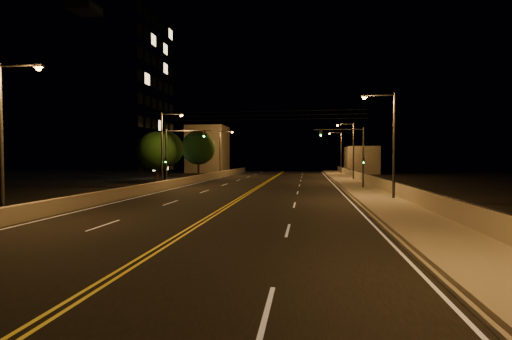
# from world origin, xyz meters

# --- Properties ---
(ground) EXTENTS (160.00, 160.00, 0.00)m
(ground) POSITION_xyz_m (0.00, 0.00, 0.00)
(ground) COLOR black
(ground) RESTS_ON ground
(road) EXTENTS (18.00, 120.00, 0.02)m
(road) POSITION_xyz_m (0.00, 20.00, 0.01)
(road) COLOR black
(road) RESTS_ON ground
(sidewalk) EXTENTS (3.60, 120.00, 0.30)m
(sidewalk) POSITION_xyz_m (10.80, 20.00, 0.15)
(sidewalk) COLOR gray
(sidewalk) RESTS_ON ground
(curb) EXTENTS (0.14, 120.00, 0.15)m
(curb) POSITION_xyz_m (8.93, 20.00, 0.07)
(curb) COLOR gray
(curb) RESTS_ON ground
(parapet_wall) EXTENTS (0.30, 120.00, 1.00)m
(parapet_wall) POSITION_xyz_m (12.45, 20.00, 0.80)
(parapet_wall) COLOR gray
(parapet_wall) RESTS_ON sidewalk
(jersey_barrier) EXTENTS (0.45, 120.00, 0.90)m
(jersey_barrier) POSITION_xyz_m (-9.34, 20.00, 0.45)
(jersey_barrier) COLOR gray
(jersey_barrier) RESTS_ON ground
(distant_building_right) EXTENTS (6.00, 10.00, 5.53)m
(distant_building_right) POSITION_xyz_m (16.50, 72.83, 2.76)
(distant_building_right) COLOR gray
(distant_building_right) RESTS_ON ground
(distant_building_left) EXTENTS (8.00, 8.00, 10.07)m
(distant_building_left) POSITION_xyz_m (-16.00, 72.02, 5.03)
(distant_building_left) COLOR gray
(distant_building_left) RESTS_ON ground
(parapet_rail) EXTENTS (0.06, 120.00, 0.06)m
(parapet_rail) POSITION_xyz_m (12.45, 20.00, 1.33)
(parapet_rail) COLOR black
(parapet_rail) RESTS_ON parapet_wall
(lane_markings) EXTENTS (17.32, 116.00, 0.00)m
(lane_markings) POSITION_xyz_m (0.00, 19.93, 0.02)
(lane_markings) COLOR silver
(lane_markings) RESTS_ON road
(streetlight_1) EXTENTS (2.55, 0.28, 8.14)m
(streetlight_1) POSITION_xyz_m (11.49, 22.47, 4.76)
(streetlight_1) COLOR #2D2D33
(streetlight_1) RESTS_ON ground
(streetlight_2) EXTENTS (2.55, 0.28, 8.14)m
(streetlight_2) POSITION_xyz_m (11.49, 46.77, 4.76)
(streetlight_2) COLOR #2D2D33
(streetlight_2) RESTS_ON ground
(streetlight_3) EXTENTS (2.55, 0.28, 8.14)m
(streetlight_3) POSITION_xyz_m (11.49, 65.33, 4.76)
(streetlight_3) COLOR #2D2D33
(streetlight_3) RESTS_ON ground
(streetlight_4) EXTENTS (2.55, 0.28, 8.14)m
(streetlight_4) POSITION_xyz_m (-9.89, 10.71, 4.76)
(streetlight_4) COLOR #2D2D33
(streetlight_4) RESTS_ON ground
(streetlight_5) EXTENTS (2.55, 0.28, 8.14)m
(streetlight_5) POSITION_xyz_m (-9.89, 32.00, 4.76)
(streetlight_5) COLOR #2D2D33
(streetlight_5) RESTS_ON ground
(streetlight_6) EXTENTS (2.55, 0.28, 8.14)m
(streetlight_6) POSITION_xyz_m (-9.89, 58.99, 4.76)
(streetlight_6) COLOR #2D2D33
(streetlight_6) RESTS_ON ground
(traffic_signal_right) EXTENTS (5.11, 0.31, 6.37)m
(traffic_signal_right) POSITION_xyz_m (10.03, 32.22, 4.00)
(traffic_signal_right) COLOR #2D2D33
(traffic_signal_right) RESTS_ON ground
(traffic_signal_left) EXTENTS (5.11, 0.31, 6.37)m
(traffic_signal_left) POSITION_xyz_m (-8.83, 32.22, 4.00)
(traffic_signal_left) COLOR #2D2D33
(traffic_signal_left) RESTS_ON ground
(overhead_wires) EXTENTS (22.00, 0.03, 0.83)m
(overhead_wires) POSITION_xyz_m (0.00, 29.50, 7.40)
(overhead_wires) COLOR black
(building_tower) EXTENTS (24.00, 15.00, 27.63)m
(building_tower) POSITION_xyz_m (-29.94, 49.34, 13.24)
(building_tower) COLOR gray
(building_tower) RESTS_ON ground
(tree_0) EXTENTS (4.83, 4.83, 6.55)m
(tree_0) POSITION_xyz_m (-13.24, 37.78, 4.12)
(tree_0) COLOR black
(tree_0) RESTS_ON ground
(tree_1) EXTENTS (5.33, 5.33, 7.22)m
(tree_1) POSITION_xyz_m (-15.62, 46.61, 4.55)
(tree_1) COLOR black
(tree_1) RESTS_ON ground
(tree_2) EXTENTS (5.80, 5.80, 7.86)m
(tree_2) POSITION_xyz_m (-13.14, 55.38, 4.96)
(tree_2) COLOR black
(tree_2) RESTS_ON ground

